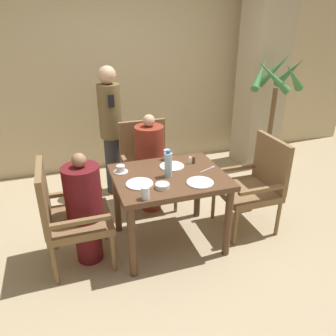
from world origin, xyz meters
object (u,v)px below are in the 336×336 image
object	(u,v)px
diner_in_left_chair	(85,208)
diner_in_far_chair	(150,162)
chair_far_side	(146,162)
plate_main_right	(172,166)
plate_main_left	(200,183)
teacup_with_saucer	(121,169)
bowl_small	(162,186)
glass_tall_near	(167,155)
glass_tall_mid	(146,193)
chair_right_side	(255,182)
water_bottle	(168,165)
chair_left_side	(67,213)
plate_dessert_center	(140,184)
standing_host	(111,128)
potted_palm	(270,131)

from	to	relation	value
diner_in_left_chair	diner_in_far_chair	size ratio (longest dim) A/B	0.94
chair_far_side	plate_main_right	world-z (taller)	chair_far_side
diner_in_left_chair	plate_main_left	size ratio (longest dim) A/B	4.49
chair_far_side	teacup_with_saucer	world-z (taller)	chair_far_side
bowl_small	plate_main_right	bearing A→B (deg)	60.60
glass_tall_near	glass_tall_mid	bearing A→B (deg)	-120.48
plate_main_left	glass_tall_near	distance (m)	0.60
plate_main_left	chair_right_side	bearing A→B (deg)	18.31
plate_main_right	chair_right_side	bearing A→B (deg)	-10.47
chair_far_side	water_bottle	distance (m)	0.94
teacup_with_saucer	diner_in_far_chair	bearing A→B (deg)	49.92
chair_left_side	plate_main_right	size ratio (longest dim) A/B	4.14
teacup_with_saucer	bowl_small	distance (m)	0.51
plate_main_left	plate_main_right	bearing A→B (deg)	106.96
diner_in_left_chair	chair_far_side	bearing A→B (deg)	46.95
chair_far_side	glass_tall_mid	distance (m)	1.27
plate_main_left	glass_tall_near	xyz separation A→B (m)	(-0.11, 0.58, 0.05)
plate_main_left	glass_tall_mid	xyz separation A→B (m)	(-0.52, -0.11, 0.05)
plate_main_left	plate_dessert_center	distance (m)	0.53
chair_right_side	plate_main_left	distance (m)	0.81
standing_host	glass_tall_near	world-z (taller)	standing_host
diner_in_far_chair	potted_palm	size ratio (longest dim) A/B	0.67
diner_in_left_chair	glass_tall_mid	world-z (taller)	diner_in_left_chair
potted_palm	chair_left_side	bearing A→B (deg)	-161.68
chair_left_side	diner_in_left_chair	size ratio (longest dim) A/B	0.92
standing_host	plate_main_right	size ratio (longest dim) A/B	6.66
teacup_with_saucer	glass_tall_near	distance (m)	0.52
water_bottle	glass_tall_mid	xyz separation A→B (m)	(-0.30, -0.33, -0.06)
plate_dessert_center	chair_left_side	bearing A→B (deg)	171.03
water_bottle	diner_in_far_chair	bearing A→B (deg)	88.34
glass_tall_mid	teacup_with_saucer	bearing A→B (deg)	99.61
plate_main_left	teacup_with_saucer	distance (m)	0.76
plate_main_left	glass_tall_near	size ratio (longest dim) A/B	2.23
plate_main_left	bowl_small	xyz separation A→B (m)	(-0.34, 0.02, 0.01)
diner_in_far_chair	glass_tall_mid	size ratio (longest dim) A/B	10.68
plate_main_left	plate_dessert_center	xyz separation A→B (m)	(-0.51, 0.14, 0.00)
diner_in_left_chair	glass_tall_near	size ratio (longest dim) A/B	10.02
potted_palm	water_bottle	xyz separation A→B (m)	(-1.70, -0.90, 0.15)
diner_in_left_chair	plate_main_right	distance (m)	0.91
chair_left_side	diner_in_far_chair	bearing A→B (deg)	36.28
potted_palm	glass_tall_near	world-z (taller)	potted_palm
chair_left_side	diner_in_left_chair	world-z (taller)	diner_in_left_chair
diner_in_left_chair	plate_main_left	bearing A→B (deg)	-13.89
teacup_with_saucer	bowl_small	bearing A→B (deg)	-56.89
potted_palm	plate_main_right	xyz separation A→B (m)	(-1.60, -0.71, 0.04)
chair_far_side	water_bottle	world-z (taller)	water_bottle
potted_palm	plate_dessert_center	distance (m)	2.21
plate_main_right	plate_main_left	bearing A→B (deg)	-73.04
diner_in_far_chair	bowl_small	bearing A→B (deg)	-98.62
diner_in_far_chair	glass_tall_mid	xyz separation A→B (m)	(-0.32, -1.05, 0.22)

